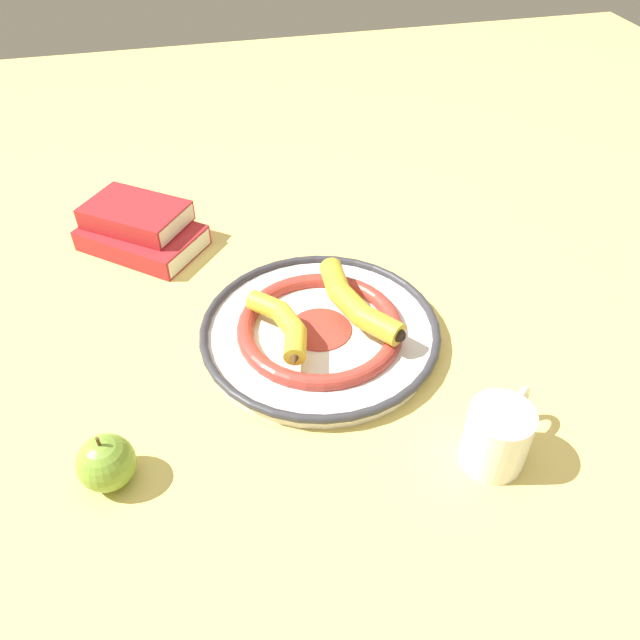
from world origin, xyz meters
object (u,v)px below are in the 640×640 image
at_px(banana_a, 353,301).
at_px(coffee_mug, 498,435).
at_px(banana_b, 284,324).
at_px(apple, 106,463).
at_px(decorative_bowl, 320,330).
at_px(book_stack, 140,229).

distance_m(banana_a, coffee_mug, 0.30).
xyz_separation_m(banana_b, apple, (-0.17, 0.25, -0.02)).
height_order(banana_b, apple, apple).
distance_m(decorative_bowl, coffee_mug, 0.31).
relative_size(decorative_bowl, book_stack, 1.50).
distance_m(decorative_bowl, book_stack, 0.41).
bearing_deg(decorative_bowl, banana_a, -75.35).
relative_size(book_stack, apple, 2.94).
distance_m(book_stack, coffee_mug, 0.71).
bearing_deg(banana_a, decorative_bowl, -92.41).
xyz_separation_m(banana_a, coffee_mug, (-0.28, -0.11, -0.01)).
bearing_deg(decorative_bowl, banana_b, 100.91).
bearing_deg(coffee_mug, banana_a, 72.42).
relative_size(banana_a, banana_b, 1.26).
bearing_deg(banana_a, banana_b, -94.30).
height_order(banana_b, book_stack, book_stack).
xyz_separation_m(decorative_bowl, book_stack, (0.32, 0.25, 0.02)).
xyz_separation_m(decorative_bowl, banana_b, (-0.01, 0.06, 0.03)).
bearing_deg(banana_a, coffee_mug, 3.97).
bearing_deg(apple, coffee_mug, -99.47).
height_order(banana_a, book_stack, book_stack).
bearing_deg(decorative_bowl, coffee_mug, -148.57).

